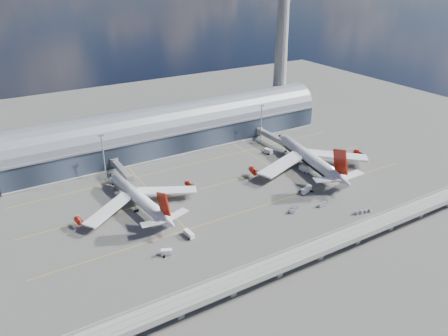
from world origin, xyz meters
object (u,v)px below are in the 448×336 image
floodlight_mast_left (104,156)px  service_truck_4 (268,151)px  service_truck_3 (304,169)px  cargo_train_1 (364,211)px  cargo_train_2 (323,204)px  airliner_right (310,159)px  service_truck_0 (189,234)px  floodlight_mast_right (261,123)px  service_truck_1 (166,252)px  control_tower (281,49)px  cargo_train_0 (294,209)px  service_truck_5 (114,181)px  airliner_left (139,198)px  service_truck_2 (306,190)px

floodlight_mast_left → service_truck_4: 96.90m
service_truck_3 → floodlight_mast_left: bearing=152.0°
cargo_train_1 → cargo_train_2: bearing=26.6°
floodlight_mast_left → airliner_right: 111.36m
service_truck_0 → airliner_right: bearing=12.1°
floodlight_mast_right → service_truck_1: (-99.92, -76.94, -12.38)m
service_truck_1 → service_truck_3: service_truck_3 is taller
control_tower → cargo_train_1: (-43.86, -122.42, -50.84)m
service_truck_0 → cargo_train_2: 66.57m
airliner_right → service_truck_1: 106.50m
floodlight_mast_left → cargo_train_0: floodlight_mast_left is taller
cargo_train_0 → service_truck_1: bearing=119.4°
service_truck_1 → service_truck_4: (94.80, 61.45, 0.23)m
service_truck_1 → service_truck_3: bearing=-47.7°
floodlight_mast_left → cargo_train_1: bearing=-46.0°
control_tower → service_truck_5: 145.92m
service_truck_1 → cargo_train_2: service_truck_1 is taller
service_truck_3 → service_truck_5: bearing=154.5°
airliner_right → service_truck_0: (-88.16, -25.18, -4.77)m
service_truck_0 → service_truck_1: service_truck_0 is taller
airliner_left → service_truck_3: (92.42, -8.33, -3.96)m
service_truck_0 → service_truck_5: service_truck_0 is taller
control_tower → service_truck_2: 118.66m
floodlight_mast_right → cargo_train_0: size_ratio=3.52×
floodlight_mast_left → floodlight_mast_right: (100.00, 0.00, 0.00)m
airliner_left → airliner_right: size_ratio=0.86×
service_truck_1 → service_truck_2: size_ratio=0.59×
floodlight_mast_left → airliner_right: size_ratio=0.35×
floodlight_mast_right → cargo_train_1: bearing=-95.4°
control_tower → floodlight_mast_left: size_ratio=4.01×
service_truck_0 → service_truck_1: bearing=-157.1°
control_tower → service_truck_1: control_tower is taller
floodlight_mast_left → airliner_right: (101.57, -45.03, -7.56)m
airliner_right → cargo_train_2: bearing=-112.0°
service_truck_5 → cargo_train_1: size_ratio=0.60×
airliner_right → cargo_train_1: 50.75m
service_truck_0 → service_truck_4: size_ratio=1.14×
floodlight_mast_right → airliner_right: bearing=-88.0°
floodlight_mast_left → cargo_train_2: (79.26, -79.95, -12.75)m
service_truck_4 → cargo_train_0: size_ratio=0.75×
service_truck_3 → service_truck_2: bearing=-130.4°
floodlight_mast_left → service_truck_1: floodlight_mast_left is taller
floodlight_mast_left → cargo_train_0: bearing=-49.6°
service_truck_1 → cargo_train_2: bearing=-67.6°
control_tower → airliner_right: size_ratio=1.40×
service_truck_3 → cargo_train_2: 38.21m
control_tower → service_truck_3: bearing=-117.3°
service_truck_2 → service_truck_4: bearing=-35.5°
control_tower → cargo_train_0: (-70.12, -104.33, -50.77)m
service_truck_0 → service_truck_2: bearing=0.1°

